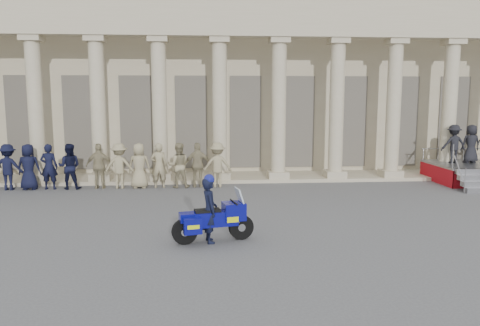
{
  "coord_description": "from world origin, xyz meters",
  "views": [
    {
      "loc": [
        0.66,
        -12.52,
        3.73
      ],
      "look_at": [
        1.79,
        2.62,
        1.6
      ],
      "focal_mm": 35.0,
      "sensor_mm": 36.0,
      "label": 1
    }
  ],
  "objects": [
    {
      "name": "ground",
      "position": [
        0.0,
        0.0,
        0.0
      ],
      "size": [
        90.0,
        90.0,
        0.0
      ],
      "primitive_type": "plane",
      "color": "#4C4C4F",
      "rests_on": "ground"
    },
    {
      "name": "building",
      "position": [
        -0.0,
        14.74,
        4.52
      ],
      "size": [
        40.0,
        12.5,
        9.0
      ],
      "color": "tan",
      "rests_on": "ground"
    },
    {
      "name": "officer_rank",
      "position": [
        -6.14,
        6.83,
        0.94
      ],
      "size": [
        15.88,
        0.71,
        1.87
      ],
      "color": "black",
      "rests_on": "ground"
    },
    {
      "name": "reviewing_stand",
      "position": [
        12.74,
        7.19,
        1.35
      ],
      "size": [
        4.14,
        4.0,
        2.54
      ],
      "color": "gray",
      "rests_on": "ground"
    },
    {
      "name": "motorcycle",
      "position": [
        0.86,
        -0.7,
        0.6
      ],
      "size": [
        2.15,
        1.06,
        1.39
      ],
      "rotation": [
        0.0,
        0.0,
        0.21
      ],
      "color": "black",
      "rests_on": "ground"
    },
    {
      "name": "rider",
      "position": [
        0.75,
        -0.73,
        0.89
      ],
      "size": [
        0.53,
        0.69,
        1.79
      ],
      "rotation": [
        0.0,
        0.0,
        1.78
      ],
      "color": "black",
      "rests_on": "ground"
    }
  ]
}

